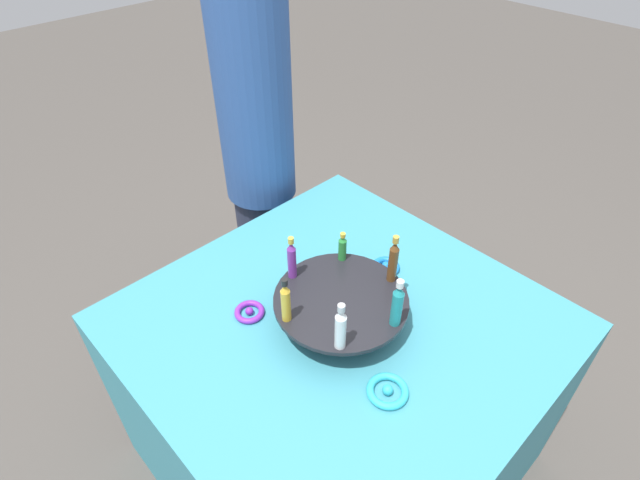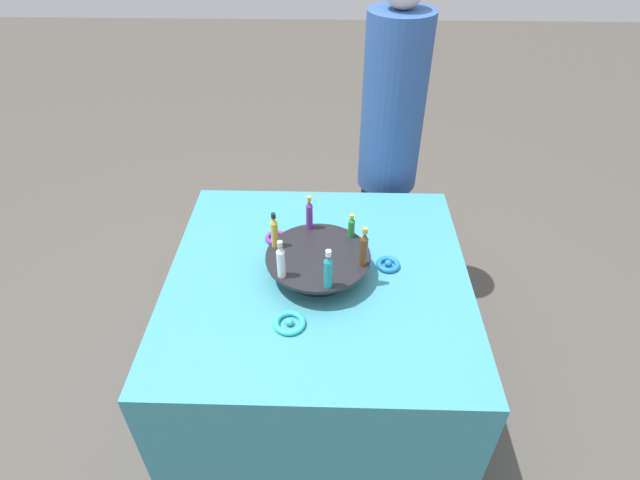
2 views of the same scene
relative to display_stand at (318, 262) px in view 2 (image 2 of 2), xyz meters
name	(u,v)px [view 2 (image 2 of 2)]	position (x,y,z in m)	size (l,w,h in m)	color
ground_plane	(319,395)	(0.00, 0.00, -0.78)	(12.00, 12.00, 0.00)	#4C4742
party_table	(318,342)	(0.00, 0.00, -0.42)	(1.05, 1.05, 0.72)	teal
display_stand	(318,262)	(0.00, 0.00, 0.00)	(0.36, 0.36, 0.09)	black
bottle_gold	(274,231)	(0.15, -0.04, 0.09)	(0.02, 0.02, 0.14)	gold
bottle_clear	(281,261)	(0.11, 0.11, 0.10)	(0.03, 0.03, 0.14)	silver
bottle_teal	(328,270)	(-0.04, 0.15, 0.10)	(0.03, 0.03, 0.15)	teal
bottle_brown	(364,248)	(-0.15, 0.04, 0.10)	(0.03, 0.03, 0.15)	brown
bottle_green	(351,227)	(-0.11, -0.11, 0.07)	(0.02, 0.02, 0.09)	#288438
bottle_purple	(309,214)	(0.04, -0.15, 0.09)	(0.02, 0.02, 0.14)	#702D93
ribbon_bow_purple	(276,238)	(0.16, -0.19, -0.05)	(0.08, 0.08, 0.02)	purple
ribbon_bow_teal	(289,323)	(0.08, 0.24, -0.05)	(0.10, 0.10, 0.03)	#2DB7CC
ribbon_bow_blue	(388,264)	(-0.25, -0.05, -0.05)	(0.08, 0.08, 0.03)	blue
person_figure	(388,156)	(-0.30, -0.72, 0.02)	(0.27, 0.27, 1.57)	#282D42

